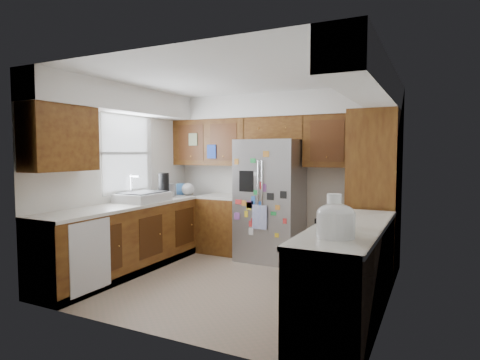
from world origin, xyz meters
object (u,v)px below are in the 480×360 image
Objects in this scene: paper_towel at (334,210)px; rice_cooker at (336,220)px; pantry at (375,193)px; fridge at (270,200)px.

rice_cooker is at bearing -75.46° from paper_towel.
pantry reaches higher than fridge.
pantry reaches higher than rice_cooker.
pantry is at bearing -2.06° from fridge.
rice_cooker is at bearing -90.01° from pantry.
pantry is at bearing 89.99° from rice_cooker.
paper_towel is (1.36, -1.77, 0.17)m from fridge.
rice_cooker is (1.50, -2.29, 0.16)m from fridge.
fridge is at bearing 127.68° from paper_towel.
paper_towel is at bearing 104.54° from rice_cooker.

